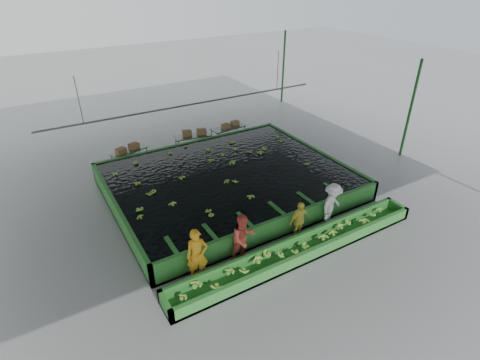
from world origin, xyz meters
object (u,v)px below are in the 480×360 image
flotation_tank (229,181)px  worker_c (299,221)px  sorting_trough (301,249)px  packing_table_right (228,135)px  packing_table_mid (193,143)px  packing_table_left (130,158)px  box_stack_left (128,151)px  worker_a (197,255)px  worker_b (243,238)px  worker_d (332,205)px  box_stack_mid (194,135)px  box_stack_right (230,127)px

flotation_tank → worker_c: worker_c is taller
sorting_trough → packing_table_right: bearing=75.1°
flotation_tank → packing_table_mid: size_ratio=5.18×
packing_table_left → box_stack_left: bearing=-145.6°
packing_table_left → worker_a: bearing=-92.9°
packing_table_right → packing_table_mid: bearing=-179.4°
worker_b → worker_d: bearing=-1.7°
worker_b → worker_c: size_ratio=1.18×
packing_table_mid → box_stack_mid: 0.46m
packing_table_right → packing_table_left: bearing=-179.7°
worker_a → packing_table_left: size_ratio=1.02×
sorting_trough → packing_table_mid: size_ratio=5.18×
worker_c → flotation_tank: bearing=91.7°
packing_table_left → packing_table_right: 5.66m
worker_c → packing_table_mid: bearing=85.6°
worker_b → box_stack_left: (-1.29, 8.90, -0.08)m
worker_d → box_stack_right: 9.01m
flotation_tank → worker_c: (0.52, -4.30, 0.32)m
worker_c → box_stack_mid: (-0.00, 8.99, 0.11)m
packing_table_left → box_stack_mid: 3.61m
packing_table_left → worker_c: bearing=-68.2°
worker_a → box_stack_left: worker_a is taller
packing_table_left → packing_table_right: bearing=0.3°
worker_a → box_stack_left: size_ratio=1.51×
box_stack_right → worker_d: bearing=-94.2°
worker_c → packing_table_left: size_ratio=0.84×
box_stack_left → sorting_trough: bearing=-72.1°
worker_c → box_stack_right: worker_c is taller
worker_a → packing_table_mid: 9.79m
box_stack_left → box_stack_right: 5.88m
flotation_tank → worker_c: 4.34m
worker_d → sorting_trough: bearing=179.2°
worker_b → packing_table_right: size_ratio=0.92×
flotation_tank → packing_table_right: packing_table_right is taller
worker_a → packing_table_mid: size_ratio=0.97×
box_stack_right → worker_a: bearing=-124.9°
flotation_tank → packing_table_mid: (0.40, 4.66, -0.01)m
packing_table_mid → packing_table_right: bearing=0.6°
worker_c → packing_table_right: size_ratio=0.78×
flotation_tank → worker_d: worker_d is taller
sorting_trough → box_stack_left: size_ratio=8.09×
worker_b → box_stack_mid: bearing=73.6°
worker_a → packing_table_right: size_ratio=0.94×
worker_d → packing_table_right: 9.00m
worker_b → packing_table_mid: size_ratio=0.95×
packing_table_mid → box_stack_mid: box_stack_mid is taller
worker_c → packing_table_right: worker_c is taller
worker_c → worker_d: 1.57m
worker_d → worker_a: bearing=158.2°
flotation_tank → box_stack_right: bearing=59.6°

